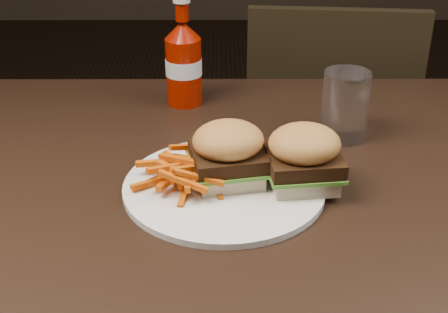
{
  "coord_description": "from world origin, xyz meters",
  "views": [
    {
      "loc": [
        0.0,
        -0.83,
        1.22
      ],
      "look_at": [
        0.0,
        -0.04,
        0.8
      ],
      "focal_mm": 50.0,
      "sensor_mm": 36.0,
      "label": 1
    }
  ],
  "objects_px": {
    "ketchup_bottle": "(184,73)",
    "chair_far": "(321,151)",
    "plate": "(224,187)",
    "tumbler": "(345,107)",
    "dining_table": "(222,185)"
  },
  "relations": [
    {
      "from": "dining_table",
      "to": "ketchup_bottle",
      "type": "xyz_separation_m",
      "value": [
        -0.07,
        0.28,
        0.08
      ]
    },
    {
      "from": "chair_far",
      "to": "plate",
      "type": "distance_m",
      "value": 0.84
    },
    {
      "from": "dining_table",
      "to": "ketchup_bottle",
      "type": "bearing_deg",
      "value": 104.36
    },
    {
      "from": "chair_far",
      "to": "tumbler",
      "type": "distance_m",
      "value": 0.67
    },
    {
      "from": "ketchup_bottle",
      "to": "tumbler",
      "type": "bearing_deg",
      "value": -27.9
    },
    {
      "from": "chair_far",
      "to": "plate",
      "type": "xyz_separation_m",
      "value": [
        -0.27,
        -0.73,
        0.33
      ]
    },
    {
      "from": "plate",
      "to": "ketchup_bottle",
      "type": "distance_m",
      "value": 0.33
    },
    {
      "from": "plate",
      "to": "tumbler",
      "type": "height_order",
      "value": "tumbler"
    },
    {
      "from": "ketchup_bottle",
      "to": "chair_far",
      "type": "bearing_deg",
      "value": 49.85
    },
    {
      "from": "chair_far",
      "to": "ketchup_bottle",
      "type": "height_order",
      "value": "ketchup_bottle"
    },
    {
      "from": "dining_table",
      "to": "chair_far",
      "type": "bearing_deg",
      "value": 68.24
    },
    {
      "from": "chair_far",
      "to": "tumbler",
      "type": "bearing_deg",
      "value": 88.65
    },
    {
      "from": "dining_table",
      "to": "chair_far",
      "type": "distance_m",
      "value": 0.79
    },
    {
      "from": "plate",
      "to": "tumbler",
      "type": "relative_size",
      "value": 2.41
    },
    {
      "from": "plate",
      "to": "dining_table",
      "type": "bearing_deg",
      "value": 94.16
    }
  ]
}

